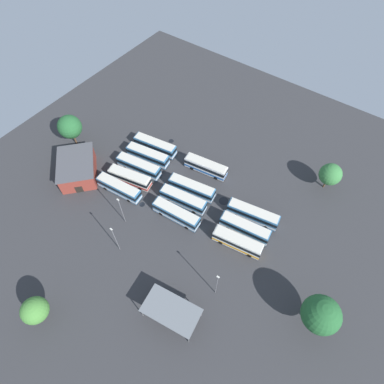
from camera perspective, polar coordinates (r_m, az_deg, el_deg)
ground_plane at (r=78.78m, az=-0.04°, el=-0.14°), size 110.21×110.21×0.00m
bus_row0_slot2 at (r=74.63m, az=10.92°, el=-3.91°), size 12.33×4.64×3.46m
bus_row0_slot3 at (r=72.46m, az=9.49°, el=-6.39°), size 11.75×4.10×3.46m
bus_row0_slot4 at (r=70.61m, az=8.20°, el=-8.87°), size 11.34×4.26×3.46m
bus_row1_slot0 at (r=81.60m, az=2.51°, el=4.60°), size 11.47×4.18×3.46m
bus_row1_slot2 at (r=77.40m, az=-0.03°, el=0.75°), size 11.91×4.49×3.46m
bus_row1_slot3 at (r=75.48m, az=-1.60°, el=-1.36°), size 11.74×4.20×3.46m
bus_row1_slot4 at (r=73.40m, az=-2.87°, el=-3.95°), size 11.77×3.56×3.46m
bus_row2_slot0 at (r=86.96m, az=-6.65°, el=8.30°), size 12.17×4.42×3.46m
bus_row2_slot1 at (r=84.82m, az=-7.95°, el=6.56°), size 11.93×4.52×3.46m
bus_row2_slot2 at (r=82.76m, az=-9.56°, el=4.62°), size 12.10×4.40×3.46m
bus_row2_slot3 at (r=80.81m, az=-11.11°, el=2.57°), size 11.28×4.80×3.46m
bus_row2_slot4 at (r=79.43m, az=-13.00°, el=0.73°), size 11.93×3.80×3.46m
depot_building at (r=85.32m, az=-19.92°, el=4.05°), size 14.91×14.74×5.07m
maintenance_shelter at (r=62.90m, az=-3.78°, el=-20.49°), size 11.37×7.29×4.04m
lamp_post_far_corner at (r=63.26m, az=4.47°, el=-16.24°), size 0.56×0.28×8.96m
lamp_post_mid_lot at (r=71.75m, az=-12.58°, el=-3.19°), size 0.56×0.28×9.31m
lamp_post_by_building at (r=68.43m, az=-13.64°, el=-8.18°), size 0.56×0.28×9.43m
tree_northeast at (r=82.77m, az=23.65°, el=2.93°), size 5.36×5.36×7.73m
tree_south_edge at (r=91.05m, az=-21.16°, el=10.89°), size 6.30×6.30×9.37m
tree_north_edge at (r=68.04m, az=-26.45°, el=-18.54°), size 5.02×5.02×7.45m
tree_northwest at (r=64.27m, az=22.21°, el=-19.77°), size 7.05×7.05×9.84m
puddle_front_lane at (r=77.78m, az=5.73°, el=-1.63°), size 2.38×2.38×0.01m
puddle_between_rows at (r=90.30m, az=-3.78°, el=9.15°), size 1.49×1.49×0.01m
puddle_centre_drain at (r=77.80m, az=-8.98°, el=-2.23°), size 1.40×1.40×0.01m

